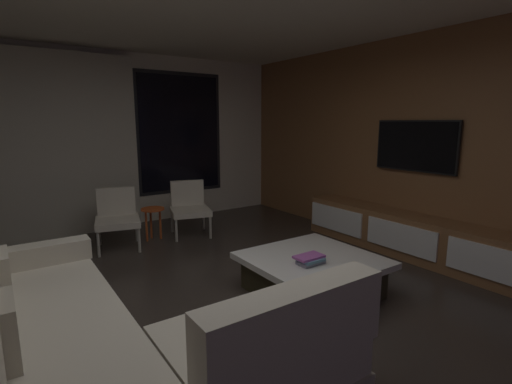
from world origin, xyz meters
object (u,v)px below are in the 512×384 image
(sectional_couch, at_px, (104,346))
(mounted_tv, at_px, (415,146))
(side_stool, at_px, (153,214))
(coffee_table, at_px, (312,274))
(media_console, at_px, (414,238))
(accent_chair_by_curtain, at_px, (117,215))
(accent_chair_near_window, at_px, (189,205))
(book_stack_on_coffee_table, at_px, (310,259))

(sectional_couch, distance_m, mounted_tv, 4.03)
(side_stool, xyz_separation_m, mounted_tv, (2.55, -2.31, 0.98))
(sectional_couch, bearing_deg, mounted_tv, 6.99)
(coffee_table, height_order, media_console, media_console)
(mounted_tv, bearing_deg, side_stool, 137.83)
(sectional_couch, xyz_separation_m, mounted_tv, (3.85, 0.47, 1.06))
(coffee_table, bearing_deg, accent_chair_by_curtain, 115.10)
(accent_chair_near_window, bearing_deg, side_stool, 179.28)
(sectional_couch, distance_m, book_stack_on_coffee_table, 1.86)
(book_stack_on_coffee_table, distance_m, mounted_tv, 2.24)
(coffee_table, relative_size, book_stack_on_coffee_table, 4.24)
(coffee_table, bearing_deg, book_stack_on_coffee_table, -140.61)
(accent_chair_near_window, distance_m, accent_chair_by_curtain, 1.04)
(accent_chair_near_window, bearing_deg, media_console, -54.02)
(accent_chair_by_curtain, height_order, mounted_tv, mounted_tv)
(media_console, relative_size, mounted_tv, 2.86)
(coffee_table, relative_size, accent_chair_by_curtain, 1.49)
(side_stool, bearing_deg, mounted_tv, -42.17)
(coffee_table, height_order, accent_chair_by_curtain, accent_chair_by_curtain)
(book_stack_on_coffee_table, relative_size, side_stool, 0.59)
(coffee_table, height_order, book_stack_on_coffee_table, book_stack_on_coffee_table)
(accent_chair_by_curtain, relative_size, side_stool, 1.70)
(sectional_couch, relative_size, side_stool, 5.43)
(book_stack_on_coffee_table, height_order, accent_chair_near_window, accent_chair_near_window)
(side_stool, relative_size, mounted_tv, 0.42)
(coffee_table, relative_size, side_stool, 2.52)
(accent_chair_near_window, relative_size, accent_chair_by_curtain, 1.00)
(coffee_table, height_order, mounted_tv, mounted_tv)
(sectional_couch, bearing_deg, accent_chair_near_window, 56.24)
(side_stool, height_order, mounted_tv, mounted_tv)
(book_stack_on_coffee_table, height_order, media_console, media_console)
(coffee_table, distance_m, mounted_tv, 2.21)
(sectional_couch, height_order, mounted_tv, mounted_tv)
(side_stool, distance_m, mounted_tv, 3.58)
(book_stack_on_coffee_table, relative_size, accent_chair_near_window, 0.35)
(book_stack_on_coffee_table, xyz_separation_m, accent_chair_near_window, (0.00, 2.61, 0.03))
(coffee_table, distance_m, accent_chair_near_window, 2.52)
(sectional_couch, xyz_separation_m, accent_chair_near_window, (1.86, 2.78, 0.14))
(side_stool, distance_m, media_console, 3.45)
(accent_chair_by_curtain, bearing_deg, coffee_table, -64.90)
(coffee_table, bearing_deg, accent_chair_near_window, 92.97)
(media_console, bearing_deg, coffee_table, -179.96)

